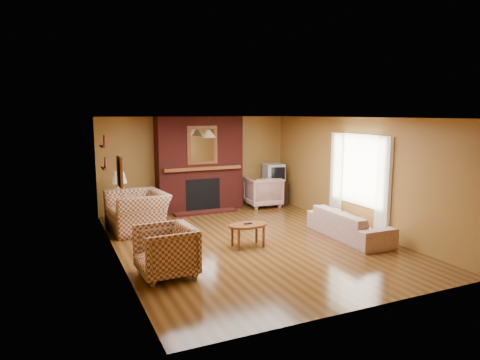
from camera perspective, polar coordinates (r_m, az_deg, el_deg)
name	(u,v)px	position (r m, az deg, el deg)	size (l,w,h in m)	color
floor	(250,241)	(8.47, 1.30, -8.14)	(6.50, 6.50, 0.00)	#40240D
ceiling	(250,118)	(8.10, 1.37, 8.32)	(6.50, 6.50, 0.00)	silver
wall_back	(196,163)	(11.19, -5.85, 2.27)	(6.50, 6.50, 0.00)	olive
wall_front	(363,218)	(5.50, 16.11, -4.92)	(6.50, 6.50, 0.00)	olive
wall_left	(116,190)	(7.49, -16.22, -1.32)	(6.50, 6.50, 0.00)	olive
wall_right	(355,173)	(9.54, 15.03, 0.87)	(6.50, 6.50, 0.00)	olive
fireplace	(200,165)	(10.95, -5.41, 2.04)	(2.20, 0.82, 2.40)	#4B1410
window_right	(359,178)	(9.36, 15.55, 0.25)	(0.10, 1.85, 2.00)	beige
bookshelf	(104,153)	(9.30, -17.64, 3.45)	(0.09, 0.55, 0.71)	brown
botanical_print	(120,172)	(7.14, -15.73, 1.07)	(0.05, 0.40, 0.50)	brown
pendant_light	(208,134)	(10.23, -4.23, 6.17)	(0.36, 0.36, 0.48)	black
plaid_loveseat	(137,211)	(9.36, -13.51, -4.10)	(1.28, 1.12, 0.83)	maroon
plaid_armchair	(166,251)	(6.73, -9.87, -9.32)	(0.84, 0.86, 0.79)	maroon
floral_sofa	(349,224)	(8.86, 14.35, -5.75)	(1.95, 0.76, 0.57)	beige
floral_armchair	(263,192)	(11.50, 3.07, -1.54)	(0.86, 0.88, 0.80)	beige
coffee_table	(248,227)	(8.03, 1.07, -6.34)	(0.76, 0.47, 0.46)	brown
side_table	(120,211)	(10.10, -15.71, -3.98)	(0.43, 0.43, 0.58)	brown
table_lamp	(119,184)	(9.98, -15.86, -0.46)	(0.37, 0.37, 0.61)	silver
tv_stand	(273,193)	(11.73, 4.48, -1.68)	(0.61, 0.56, 0.67)	black
crt_tv	(274,172)	(11.63, 4.52, 1.04)	(0.55, 0.55, 0.46)	#9C9EA3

